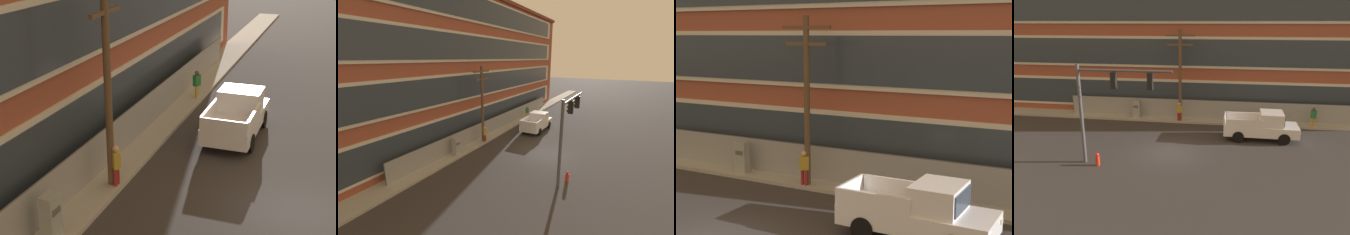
# 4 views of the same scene
# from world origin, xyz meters

# --- Properties ---
(sidewalk_building_side) EXTENTS (80.00, 2.03, 0.16)m
(sidewalk_building_side) POSITION_xyz_m (0.00, 7.22, 0.08)
(sidewalk_building_side) COLOR #9E9B93
(sidewalk_building_side) RESTS_ON ground
(brick_mill_building) EXTENTS (47.85, 9.53, 14.81)m
(brick_mill_building) POSITION_xyz_m (0.95, 12.71, 7.42)
(brick_mill_building) COLOR brown
(brick_mill_building) RESTS_ON ground
(chain_link_fence) EXTENTS (29.28, 0.06, 1.74)m
(chain_link_fence) POSITION_xyz_m (4.31, 7.45, 0.89)
(chain_link_fence) COLOR gray
(chain_link_fence) RESTS_ON ground
(pickup_truck_white) EXTENTS (5.20, 2.18, 2.01)m
(pickup_truck_white) POSITION_xyz_m (5.98, 3.43, 0.95)
(pickup_truck_white) COLOR silver
(pickup_truck_white) RESTS_ON ground
(utility_pole_near_corner) EXTENTS (2.36, 0.26, 7.52)m
(utility_pole_near_corner) POSITION_xyz_m (-0.44, 6.64, 4.18)
(utility_pole_near_corner) COLOR brown
(utility_pole_near_corner) RESTS_ON ground
(electrical_cabinet) EXTENTS (0.60, 0.43, 1.64)m
(electrical_cabinet) POSITION_xyz_m (-4.25, 6.79, 0.82)
(electrical_cabinet) COLOR #939993
(electrical_cabinet) RESTS_ON ground
(pedestrian_by_fence) EXTENTS (0.46, 0.44, 1.69)m
(pedestrian_by_fence) POSITION_xyz_m (-0.49, 6.41, 0.97)
(pedestrian_by_fence) COLOR maroon
(pedestrian_by_fence) RESTS_ON ground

